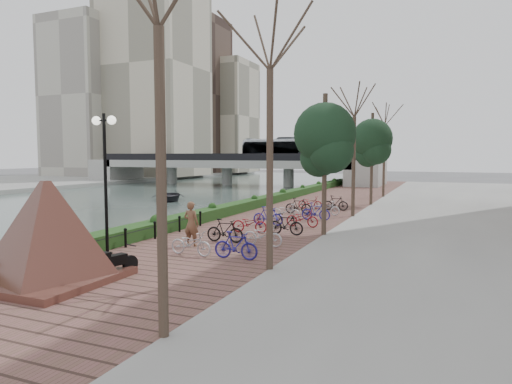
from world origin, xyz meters
The scene contains 14 objects.
ground centered at (0.00, 0.00, 0.00)m, with size 220.00×220.00×0.00m, color #59595B.
river_water centered at (-15.00, 25.00, 0.01)m, with size 30.00×130.00×0.02m, color #4A5D56.
promenade centered at (4.00, 17.50, 0.25)m, with size 8.00×75.00×0.50m, color brown.
hedge centered at (0.60, 20.00, 0.80)m, with size 1.10×56.00×0.60m, color #203E16.
chain_fence centered at (1.40, 2.00, 0.85)m, with size 0.10×14.10×0.70m.
granite_monument centered at (2.57, -1.90, 2.00)m, with size 5.45×5.45×2.97m.
lamppost centered at (1.73, 1.55, 4.22)m, with size 1.02×0.32×5.20m.
motorcycle centered at (3.94, -0.68, 0.95)m, with size 0.45×1.45×0.91m, color black, non-canonical shape.
pedestrian centered at (3.69, 4.29, 1.41)m, with size 0.67×0.44×1.83m, color brown.
bicycle_parking centered at (5.49, 10.66, 0.97)m, with size 2.40×17.32×1.00m.
street_trees centered at (8.00, 12.68, 3.69)m, with size 3.20×37.12×6.80m.
bridge centered at (-13.31, 45.00, 3.37)m, with size 36.00×10.77×6.50m.
boat centered at (-10.28, 23.61, 0.47)m, with size 3.13×4.38×0.91m, color #232228.
far_buildings centered at (-41.66, 65.91, 16.12)m, with size 35.00×38.00×38.00m.
Camera 1 is at (13.28, -11.63, 4.21)m, focal length 32.00 mm.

